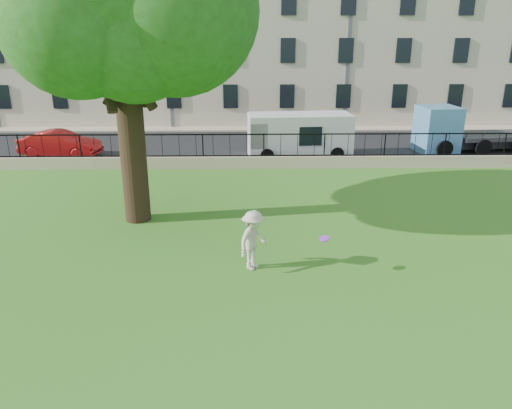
{
  "coord_description": "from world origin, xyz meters",
  "views": [
    {
      "loc": [
        -0.82,
        -12.11,
        6.57
      ],
      "look_at": [
        -0.54,
        3.5,
        1.06
      ],
      "focal_mm": 35.0,
      "sensor_mm": 36.0,
      "label": 1
    }
  ],
  "objects_px": {
    "blue_truck": "(472,129)",
    "man": "(253,240)",
    "frisbee": "(324,239)",
    "red_sedan": "(60,144)",
    "white_van": "(299,135)"
  },
  "relations": [
    {
      "from": "man",
      "to": "frisbee",
      "type": "height_order",
      "value": "man"
    },
    {
      "from": "frisbee",
      "to": "blue_truck",
      "type": "bearing_deg",
      "value": 54.83
    },
    {
      "from": "frisbee",
      "to": "red_sedan",
      "type": "distance_m",
      "value": 18.56
    },
    {
      "from": "man",
      "to": "blue_truck",
      "type": "xyz_separation_m",
      "value": [
        12.44,
        14.47,
        0.39
      ]
    },
    {
      "from": "man",
      "to": "white_van",
      "type": "relative_size",
      "value": 0.32
    },
    {
      "from": "man",
      "to": "white_van",
      "type": "xyz_separation_m",
      "value": [
        2.67,
        13.47,
        0.26
      ]
    },
    {
      "from": "man",
      "to": "frisbee",
      "type": "distance_m",
      "value": 2.02
    },
    {
      "from": "blue_truck",
      "to": "white_van",
      "type": "bearing_deg",
      "value": 179.43
    },
    {
      "from": "man",
      "to": "frisbee",
      "type": "bearing_deg",
      "value": -65.51
    },
    {
      "from": "red_sedan",
      "to": "blue_truck",
      "type": "xyz_separation_m",
      "value": [
        22.68,
        0.89,
        0.58
      ]
    },
    {
      "from": "frisbee",
      "to": "man",
      "type": "bearing_deg",
      "value": 168.7
    },
    {
      "from": "red_sedan",
      "to": "white_van",
      "type": "relative_size",
      "value": 0.78
    },
    {
      "from": "man",
      "to": "white_van",
      "type": "bearing_deg",
      "value": 24.58
    },
    {
      "from": "man",
      "to": "red_sedan",
      "type": "distance_m",
      "value": 17.01
    },
    {
      "from": "blue_truck",
      "to": "man",
      "type": "bearing_deg",
      "value": -137.1
    }
  ]
}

